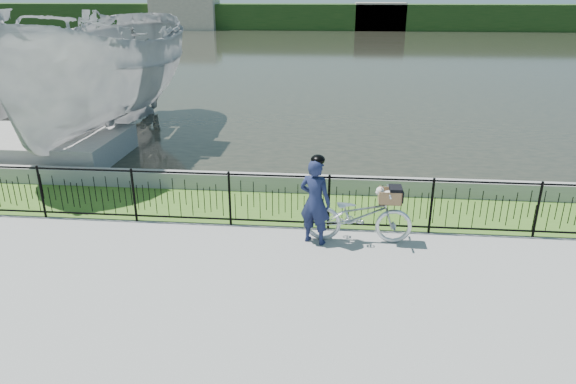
# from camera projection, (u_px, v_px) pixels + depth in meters

# --- Properties ---
(ground) EXTENTS (120.00, 120.00, 0.00)m
(ground) POSITION_uv_depth(u_px,v_px,m) (269.00, 265.00, 9.00)
(ground) COLOR gray
(ground) RESTS_ON ground
(grass_strip) EXTENTS (60.00, 2.00, 0.01)m
(grass_strip) POSITION_uv_depth(u_px,v_px,m) (284.00, 207.00, 11.41)
(grass_strip) COLOR #406720
(grass_strip) RESTS_ON ground
(water) EXTENTS (120.00, 120.00, 0.00)m
(water) POSITION_uv_depth(u_px,v_px,m) (324.00, 53.00, 39.58)
(water) COLOR black
(water) RESTS_ON ground
(quay_wall) EXTENTS (60.00, 0.30, 0.40)m
(quay_wall) POSITION_uv_depth(u_px,v_px,m) (288.00, 183.00, 12.26)
(quay_wall) COLOR gray
(quay_wall) RESTS_ON ground
(fence) EXTENTS (14.00, 0.06, 1.15)m
(fence) POSITION_uv_depth(u_px,v_px,m) (279.00, 200.00, 10.27)
(fence) COLOR black
(fence) RESTS_ON ground
(far_treeline) EXTENTS (120.00, 6.00, 3.00)m
(far_treeline) POSITION_uv_depth(u_px,v_px,m) (331.00, 17.00, 64.06)
(far_treeline) COLOR #234018
(far_treeline) RESTS_ON ground
(far_building_left) EXTENTS (8.00, 4.00, 4.00)m
(far_building_left) POSITION_uv_depth(u_px,v_px,m) (185.00, 13.00, 63.60)
(far_building_left) COLOR #AD9D8B
(far_building_left) RESTS_ON ground
(far_building_right) EXTENTS (6.00, 3.00, 3.20)m
(far_building_right) POSITION_uv_depth(u_px,v_px,m) (380.00, 17.00, 62.10)
(far_building_right) COLOR #AD9D8B
(far_building_right) RESTS_ON ground
(bicycle_rig) EXTENTS (2.01, 0.70, 1.15)m
(bicycle_rig) POSITION_uv_depth(u_px,v_px,m) (359.00, 215.00, 9.70)
(bicycle_rig) COLOR silver
(bicycle_rig) RESTS_ON ground
(cyclist) EXTENTS (0.71, 0.59, 1.74)m
(cyclist) POSITION_uv_depth(u_px,v_px,m) (315.00, 200.00, 9.53)
(cyclist) COLOR #161D3E
(cyclist) RESTS_ON ground
(boat_near) EXTENTS (4.17, 10.79, 5.95)m
(boat_near) POSITION_uv_depth(u_px,v_px,m) (100.00, 73.00, 15.56)
(boat_near) COLOR #A6A7A6
(boat_near) RESTS_ON water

